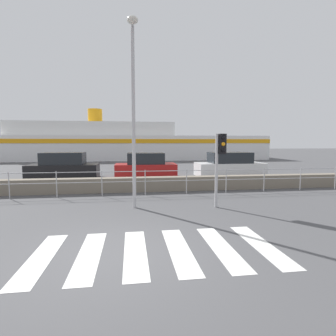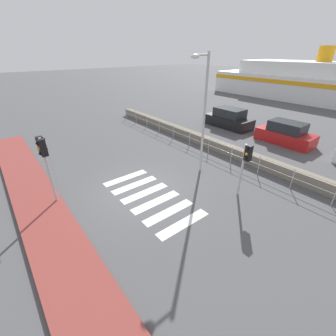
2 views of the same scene
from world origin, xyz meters
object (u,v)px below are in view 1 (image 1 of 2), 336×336
object	(u,v)px
traffic_light_far	(220,154)
ferry_boat	(122,144)
parked_car_white	(229,166)
parked_car_black	(64,168)
streetlamp	(133,96)
parked_car_red	(146,167)

from	to	relation	value
traffic_light_far	ferry_boat	bearing A→B (deg)	98.72
ferry_boat	parked_car_white	xyz separation A→B (m)	(7.63, -18.73, -1.32)
parked_car_black	traffic_light_far	bearing A→B (deg)	-49.18
streetlamp	ferry_boat	distance (m)	26.77
streetlamp	ferry_boat	world-z (taller)	ferry_boat
ferry_boat	parked_car_red	xyz separation A→B (m)	(2.07, -18.73, -1.32)
traffic_light_far	parked_car_white	distance (m)	8.92
traffic_light_far	parked_car_black	size ratio (longest dim) A/B	0.61
traffic_light_far	parked_car_red	world-z (taller)	traffic_light_far
parked_car_white	parked_car_red	bearing A→B (deg)	-180.00
traffic_light_far	streetlamp	distance (m)	3.41
traffic_light_far	parked_car_black	bearing A→B (deg)	130.82
ferry_boat	parked_car_black	xyz separation A→B (m)	(-2.89, -18.73, -1.30)
parked_car_black	streetlamp	bearing A→B (deg)	-62.43
streetlamp	parked_car_red	size ratio (longest dim) A/B	1.55
parked_car_black	parked_car_red	xyz separation A→B (m)	(4.97, 0.00, -0.02)
streetlamp	parked_car_white	size ratio (longest dim) A/B	1.34
streetlamp	ferry_boat	size ratio (longest dim) A/B	0.17
parked_car_white	streetlamp	bearing A→B (deg)	-128.68
parked_car_red	parked_car_white	distance (m)	5.56
traffic_light_far	parked_car_red	bearing A→B (deg)	104.14
parked_car_black	parked_car_red	world-z (taller)	parked_car_black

